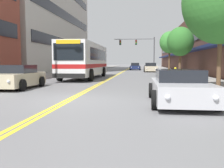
{
  "coord_description": "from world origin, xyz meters",
  "views": [
    {
      "loc": [
        2.85,
        -9.69,
        1.51
      ],
      "look_at": [
        -0.66,
        20.48,
        -1.15
      ],
      "focal_mm": 40.0,
      "sensor_mm": 36.0,
      "label": 1
    }
  ],
  "objects_px": {
    "car_navy_moving_second": "(135,67)",
    "street_tree_right_far": "(170,42)",
    "car_champagne_parked_right_mid": "(151,68)",
    "car_black_parked_right_far": "(149,66)",
    "fire_hydrant": "(175,72)",
    "car_beige_parked_left_mid": "(16,77)",
    "street_tree_right_near": "(221,1)",
    "street_tree_right_mid": "(180,42)",
    "city_bus": "(86,59)",
    "car_silver_parked_right_foreground": "(179,87)",
    "car_slate_blue_parked_left_near": "(94,68)",
    "traffic_signal_mast": "(140,46)",
    "car_charcoal_moving_lead": "(135,66)"
  },
  "relations": [
    {
      "from": "street_tree_right_near",
      "to": "street_tree_right_mid",
      "type": "xyz_separation_m",
      "value": [
        0.06,
        12.8,
        -0.87
      ]
    },
    {
      "from": "car_silver_parked_right_foreground",
      "to": "car_navy_moving_second",
      "type": "xyz_separation_m",
      "value": [
        -2.54,
        39.76,
        0.05
      ]
    },
    {
      "from": "car_black_parked_right_far",
      "to": "street_tree_right_mid",
      "type": "relative_size",
      "value": 0.97
    },
    {
      "from": "traffic_signal_mast",
      "to": "street_tree_right_mid",
      "type": "height_order",
      "value": "traffic_signal_mast"
    },
    {
      "from": "car_slate_blue_parked_left_near",
      "to": "street_tree_right_far",
      "type": "distance_m",
      "value": 12.04
    },
    {
      "from": "city_bus",
      "to": "car_silver_parked_right_foreground",
      "type": "distance_m",
      "value": 15.36
    },
    {
      "from": "car_charcoal_moving_lead",
      "to": "street_tree_right_far",
      "type": "distance_m",
      "value": 26.97
    },
    {
      "from": "car_navy_moving_second",
      "to": "traffic_signal_mast",
      "type": "bearing_deg",
      "value": -72.6
    },
    {
      "from": "car_silver_parked_right_foreground",
      "to": "car_black_parked_right_far",
      "type": "bearing_deg",
      "value": 89.75
    },
    {
      "from": "street_tree_right_near",
      "to": "street_tree_right_mid",
      "type": "height_order",
      "value": "street_tree_right_near"
    },
    {
      "from": "street_tree_right_mid",
      "to": "car_silver_parked_right_foreground",
      "type": "bearing_deg",
      "value": -98.57
    },
    {
      "from": "fire_hydrant",
      "to": "car_beige_parked_left_mid",
      "type": "bearing_deg",
      "value": -136.83
    },
    {
      "from": "car_champagne_parked_right_mid",
      "to": "car_charcoal_moving_lead",
      "type": "xyz_separation_m",
      "value": [
        -2.93,
        21.84,
        -0.06
      ]
    },
    {
      "from": "car_slate_blue_parked_left_near",
      "to": "car_beige_parked_left_mid",
      "type": "relative_size",
      "value": 1.12
    },
    {
      "from": "street_tree_right_near",
      "to": "street_tree_right_far",
      "type": "bearing_deg",
      "value": 89.79
    },
    {
      "from": "car_silver_parked_right_foreground",
      "to": "car_champagne_parked_right_mid",
      "type": "bearing_deg",
      "value": 89.82
    },
    {
      "from": "car_navy_moving_second",
      "to": "city_bus",
      "type": "bearing_deg",
      "value": -98.91
    },
    {
      "from": "city_bus",
      "to": "street_tree_right_mid",
      "type": "bearing_deg",
      "value": 14.58
    },
    {
      "from": "car_slate_blue_parked_left_near",
      "to": "car_champagne_parked_right_mid",
      "type": "height_order",
      "value": "car_champagne_parked_right_mid"
    },
    {
      "from": "fire_hydrant",
      "to": "car_black_parked_right_far",
      "type": "bearing_deg",
      "value": 93.14
    },
    {
      "from": "car_black_parked_right_far",
      "to": "street_tree_right_far",
      "type": "bearing_deg",
      "value": -81.53
    },
    {
      "from": "car_beige_parked_left_mid",
      "to": "car_champagne_parked_right_mid",
      "type": "distance_m",
      "value": 27.46
    },
    {
      "from": "car_charcoal_moving_lead",
      "to": "traffic_signal_mast",
      "type": "height_order",
      "value": "traffic_signal_mast"
    },
    {
      "from": "city_bus",
      "to": "car_beige_parked_left_mid",
      "type": "distance_m",
      "value": 9.84
    },
    {
      "from": "city_bus",
      "to": "car_slate_blue_parked_left_near",
      "type": "relative_size",
      "value": 2.36
    },
    {
      "from": "car_black_parked_right_far",
      "to": "fire_hydrant",
      "type": "xyz_separation_m",
      "value": [
        1.51,
        -27.43,
        -0.04
      ]
    },
    {
      "from": "car_beige_parked_left_mid",
      "to": "car_silver_parked_right_foreground",
      "type": "xyz_separation_m",
      "value": [
        8.54,
        -4.23,
        -0.05
      ]
    },
    {
      "from": "car_silver_parked_right_foreground",
      "to": "city_bus",
      "type": "bearing_deg",
      "value": 115.56
    },
    {
      "from": "city_bus",
      "to": "car_charcoal_moving_lead",
      "type": "relative_size",
      "value": 2.49
    },
    {
      "from": "car_slate_blue_parked_left_near",
      "to": "car_charcoal_moving_lead",
      "type": "height_order",
      "value": "car_slate_blue_parked_left_near"
    },
    {
      "from": "car_navy_moving_second",
      "to": "traffic_signal_mast",
      "type": "distance_m",
      "value": 4.74
    },
    {
      "from": "car_champagne_parked_right_mid",
      "to": "traffic_signal_mast",
      "type": "distance_m",
      "value": 7.86
    },
    {
      "from": "car_slate_blue_parked_left_near",
      "to": "fire_hydrant",
      "type": "distance_m",
      "value": 18.28
    },
    {
      "from": "car_silver_parked_right_foreground",
      "to": "street_tree_right_mid",
      "type": "relative_size",
      "value": 0.95
    },
    {
      "from": "car_champagne_parked_right_mid",
      "to": "car_black_parked_right_far",
      "type": "distance_m",
      "value": 10.95
    },
    {
      "from": "car_black_parked_right_far",
      "to": "street_tree_right_far",
      "type": "height_order",
      "value": "street_tree_right_far"
    },
    {
      "from": "traffic_signal_mast",
      "to": "fire_hydrant",
      "type": "xyz_separation_m",
      "value": [
        3.35,
        -23.18,
        -3.78
      ]
    },
    {
      "from": "car_beige_parked_left_mid",
      "to": "street_tree_right_near",
      "type": "relative_size",
      "value": 0.67
    },
    {
      "from": "car_champagne_parked_right_mid",
      "to": "car_black_parked_right_far",
      "type": "xyz_separation_m",
      "value": [
        0.09,
        10.95,
        -0.0
      ]
    },
    {
      "from": "city_bus",
      "to": "car_silver_parked_right_foreground",
      "type": "relative_size",
      "value": 2.44
    },
    {
      "from": "car_navy_moving_second",
      "to": "street_tree_right_far",
      "type": "height_order",
      "value": "street_tree_right_far"
    },
    {
      "from": "car_beige_parked_left_mid",
      "to": "street_tree_right_far",
      "type": "height_order",
      "value": "street_tree_right_far"
    },
    {
      "from": "car_champagne_parked_right_mid",
      "to": "street_tree_right_far",
      "type": "distance_m",
      "value": 6.1
    },
    {
      "from": "city_bus",
      "to": "street_tree_right_far",
      "type": "distance_m",
      "value": 15.34
    },
    {
      "from": "car_champagne_parked_right_mid",
      "to": "car_black_parked_right_far",
      "type": "height_order",
      "value": "car_champagne_parked_right_mid"
    },
    {
      "from": "car_slate_blue_parked_left_near",
      "to": "car_beige_parked_left_mid",
      "type": "height_order",
      "value": "car_beige_parked_left_mid"
    },
    {
      "from": "car_charcoal_moving_lead",
      "to": "car_navy_moving_second",
      "type": "distance_m",
      "value": 12.38
    },
    {
      "from": "car_champagne_parked_right_mid",
      "to": "car_charcoal_moving_lead",
      "type": "height_order",
      "value": "car_champagne_parked_right_mid"
    },
    {
      "from": "car_champagne_parked_right_mid",
      "to": "street_tree_right_near",
      "type": "distance_m",
      "value": 27.3
    },
    {
      "from": "car_champagne_parked_right_mid",
      "to": "street_tree_right_near",
      "type": "bearing_deg",
      "value": -85.16
    }
  ]
}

